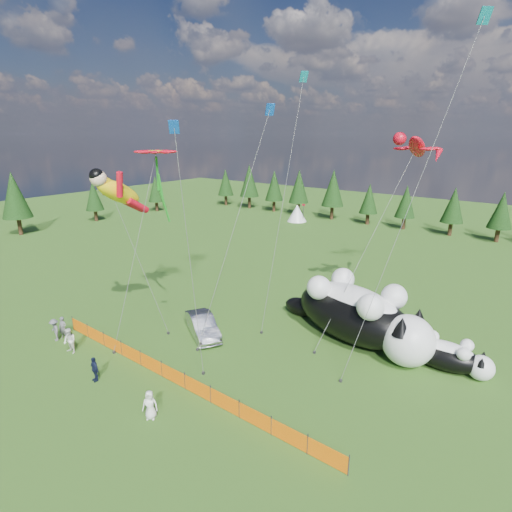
{
  "coord_description": "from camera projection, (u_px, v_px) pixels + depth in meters",
  "views": [
    {
      "loc": [
        16.05,
        -16.15,
        13.97
      ],
      "look_at": [
        0.76,
        4.0,
        6.22
      ],
      "focal_mm": 28.0,
      "sensor_mm": 36.0,
      "label": 1
    }
  ],
  "objects": [
    {
      "name": "ground",
      "position": [
        209.0,
        361.0,
        25.67
      ],
      "size": [
        160.0,
        160.0,
        0.0
      ],
      "primitive_type": "plane",
      "color": "#0F390A",
      "rests_on": "ground"
    },
    {
      "name": "tree_line",
      "position": [
        420.0,
        205.0,
        58.77
      ],
      "size": [
        90.0,
        4.0,
        8.0
      ],
      "primitive_type": null,
      "color": "black",
      "rests_on": "ground"
    },
    {
      "name": "spectator_a",
      "position": [
        63.0,
        328.0,
        28.27
      ],
      "size": [
        0.71,
        0.61,
        1.64
      ],
      "primitive_type": "imported",
      "rotation": [
        0.0,
        0.0,
        0.44
      ],
      "color": "#5A5A5F",
      "rests_on": "ground"
    },
    {
      "name": "spectator_e",
      "position": [
        150.0,
        405.0,
        20.25
      ],
      "size": [
        0.93,
        0.87,
        1.59
      ],
      "primitive_type": "imported",
      "rotation": [
        0.0,
        0.0,
        0.64
      ],
      "color": "silver",
      "rests_on": "ground"
    },
    {
      "name": "gecko_kite",
      "position": [
        417.0,
        147.0,
        28.81
      ],
      "size": [
        4.35,
        13.07,
        16.37
      ],
      "color": "red",
      "rests_on": "ground"
    },
    {
      "name": "spectator_c",
      "position": [
        94.0,
        369.0,
        23.4
      ],
      "size": [
        0.95,
        0.57,
        1.54
      ],
      "primitive_type": "imported",
      "rotation": [
        0.0,
        0.0,
        -0.13
      ],
      "color": "#121933",
      "rests_on": "ground"
    },
    {
      "name": "festival_tents",
      "position": [
        497.0,
        240.0,
        49.37
      ],
      "size": [
        50.0,
        3.2,
        2.8
      ],
      "primitive_type": null,
      "color": "white",
      "rests_on": "ground"
    },
    {
      "name": "diamond_kite_b",
      "position": [
        478.0,
        33.0,
        20.9
      ],
      "size": [
        4.15,
        7.37,
        21.3
      ],
      "color": "#0B7E89",
      "rests_on": "ground"
    },
    {
      "name": "diamond_kite_a",
      "position": [
        267.0,
        119.0,
        27.26
      ],
      "size": [
        1.25,
        7.72,
        17.04
      ],
      "color": "#0B47AB",
      "rests_on": "ground"
    },
    {
      "name": "diamond_kite_c",
      "position": [
        176.0,
        148.0,
        19.16
      ],
      "size": [
        0.78,
        1.88,
        14.94
      ],
      "color": "#0B47AB",
      "rests_on": "ground"
    },
    {
      "name": "flower_kite",
      "position": [
        156.0,
        154.0,
        26.84
      ],
      "size": [
        3.76,
        6.95,
        13.63
      ],
      "color": "red",
      "rests_on": "ground"
    },
    {
      "name": "spectator_b",
      "position": [
        70.0,
        341.0,
        26.33
      ],
      "size": [
        0.89,
        0.56,
        1.77
      ],
      "primitive_type": "imported",
      "rotation": [
        0.0,
        0.0,
        0.06
      ],
      "color": "silver",
      "rests_on": "ground"
    },
    {
      "name": "car",
      "position": [
        203.0,
        326.0,
        28.7
      ],
      "size": [
        4.82,
        3.77,
        1.53
      ],
      "primitive_type": "imported",
      "rotation": [
        0.0,
        0.0,
        1.03
      ],
      "color": "#ADAEB2",
      "rests_on": "ground"
    },
    {
      "name": "cat_small",
      "position": [
        449.0,
        356.0,
        24.42
      ],
      "size": [
        5.68,
        2.17,
        2.05
      ],
      "rotation": [
        0.0,
        0.0,
        0.04
      ],
      "color": "black",
      "rests_on": "ground"
    },
    {
      "name": "safety_fence",
      "position": [
        173.0,
        375.0,
        23.24
      ],
      "size": [
        22.06,
        0.06,
        1.1
      ],
      "color": "#262626",
      "rests_on": "ground"
    },
    {
      "name": "diamond_kite_d",
      "position": [
        302.0,
        88.0,
        29.99
      ],
      "size": [
        1.8,
        7.67,
        19.46
      ],
      "color": "#0B7E89",
      "rests_on": "ground"
    },
    {
      "name": "spectator_d",
      "position": [
        55.0,
        330.0,
        27.97
      ],
      "size": [
        1.14,
        0.76,
        1.63
      ],
      "primitive_type": "imported",
      "rotation": [
        0.0,
        0.0,
        -0.22
      ],
      "color": "#5A5A5F",
      "rests_on": "ground"
    },
    {
      "name": "cat_large",
      "position": [
        359.0,
        314.0,
        27.5
      ],
      "size": [
        12.14,
        6.29,
        4.44
      ],
      "rotation": [
        0.0,
        0.0,
        -0.23
      ],
      "color": "black",
      "rests_on": "ground"
    },
    {
      "name": "superhero_kite",
      "position": [
        119.0,
        192.0,
        26.51
      ],
      "size": [
        4.69,
        4.64,
        12.28
      ],
      "color": "yellow",
      "rests_on": "ground"
    }
  ]
}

